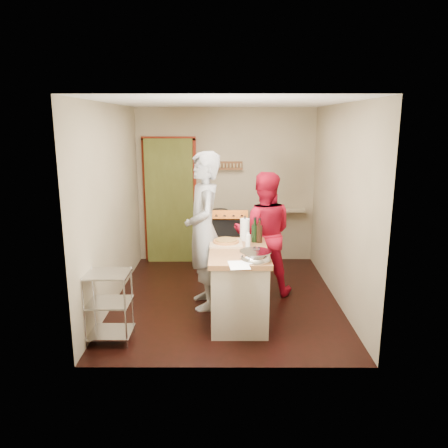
% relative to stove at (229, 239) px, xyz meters
% --- Properties ---
extents(floor, '(3.50, 3.50, 0.00)m').
position_rel_stove_xyz_m(floor, '(-0.05, -1.42, -0.45)').
color(floor, black).
rests_on(floor, ground).
extents(back_wall, '(3.00, 0.44, 2.60)m').
position_rel_stove_xyz_m(back_wall, '(-0.69, 0.36, 0.68)').
color(back_wall, tan).
rests_on(back_wall, ground).
extents(left_wall, '(0.04, 3.50, 2.60)m').
position_rel_stove_xyz_m(left_wall, '(-1.55, -1.42, 0.85)').
color(left_wall, tan).
rests_on(left_wall, ground).
extents(right_wall, '(0.04, 3.50, 2.60)m').
position_rel_stove_xyz_m(right_wall, '(1.45, -1.42, 0.85)').
color(right_wall, tan).
rests_on(right_wall, ground).
extents(ceiling, '(3.00, 3.50, 0.02)m').
position_rel_stove_xyz_m(ceiling, '(-0.05, -1.42, 2.16)').
color(ceiling, white).
rests_on(ceiling, back_wall).
extents(stove, '(0.60, 0.63, 1.00)m').
position_rel_stove_xyz_m(stove, '(0.00, 0.00, 0.00)').
color(stove, black).
rests_on(stove, ground).
extents(wire_shelving, '(0.48, 0.40, 0.80)m').
position_rel_stove_xyz_m(wire_shelving, '(-1.33, -2.62, -0.01)').
color(wire_shelving, silver).
rests_on(wire_shelving, ground).
extents(island, '(0.70, 1.32, 1.20)m').
position_rel_stove_xyz_m(island, '(0.11, -2.08, 0.02)').
color(island, '#B9B19D').
rests_on(island, ground).
extents(person_stripe, '(0.61, 0.81, 2.02)m').
position_rel_stove_xyz_m(person_stripe, '(-0.33, -1.66, 0.56)').
color(person_stripe, '#B7B7BC').
rests_on(person_stripe, ground).
extents(person_red, '(0.88, 0.71, 1.72)m').
position_rel_stove_xyz_m(person_red, '(0.47, -1.20, 0.41)').
color(person_red, '#AA0B23').
rests_on(person_red, ground).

